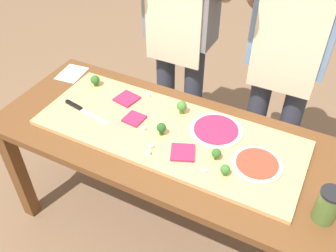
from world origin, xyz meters
TOP-DOWN VIEW (x-y plane):
  - ground_plane at (0.00, 0.00)m, footprint 8.00×8.00m
  - prep_table at (0.00, 0.00)m, footprint 1.82×0.72m
  - cutting_board at (-0.05, 0.01)m, footprint 1.29×0.49m
  - chefs_knife at (-0.52, -0.05)m, footprint 0.29×0.07m
  - pizza_whole_beet_magenta at (0.16, 0.11)m, footprint 0.26×0.26m
  - pizza_whole_tomato_red at (0.40, -0.01)m, footprint 0.22×0.22m
  - pizza_slice_far_left at (0.08, -0.10)m, footprint 0.14×0.14m
  - pizza_slice_far_right at (-0.36, 0.13)m, footprint 0.13×0.13m
  - pizza_slice_near_left at (-0.24, 0.01)m, footprint 0.10×0.10m
  - broccoli_floret_front_right at (0.22, -0.06)m, footprint 0.04×0.04m
  - broccoli_floret_front_left at (-0.05, 0.16)m, footprint 0.05×0.05m
  - broccoli_floret_front_mid at (0.29, -0.13)m, footprint 0.04×0.04m
  - broccoli_floret_center_left at (-0.07, -0.03)m, footprint 0.05×0.05m
  - broccoli_floret_center_right at (-0.58, 0.16)m, footprint 0.05×0.05m
  - cheese_crumble_a at (-0.15, -0.04)m, footprint 0.02×0.02m
  - cheese_crumble_b at (-0.27, 0.21)m, footprint 0.03×0.03m
  - cheese_crumble_c at (-0.06, -0.13)m, footprint 0.02×0.02m
  - cheese_crumble_d at (-0.06, -0.17)m, footprint 0.03×0.03m
  - cheese_crumble_e at (0.21, -0.16)m, footprint 0.02×0.02m
  - sauce_jar at (0.70, -0.15)m, footprint 0.09×0.09m
  - recipe_note at (-0.80, 0.22)m, footprint 0.15×0.19m
  - cook_left at (-0.29, 0.63)m, footprint 0.54×0.39m
  - cook_right at (0.34, 0.63)m, footprint 0.54×0.39m

SIDE VIEW (x-z plane):
  - ground_plane at x=0.00m, z-range 0.00..0.00m
  - prep_table at x=0.00m, z-range 0.27..1.02m
  - recipe_note at x=-0.80m, z-range 0.74..0.74m
  - cutting_board at x=-0.05m, z-range 0.74..0.76m
  - chefs_knife at x=-0.52m, z-range 0.76..0.78m
  - pizza_slice_far_left at x=0.08m, z-range 0.76..0.78m
  - pizza_slice_far_right at x=-0.36m, z-range 0.76..0.78m
  - pizza_slice_near_left at x=-0.24m, z-range 0.76..0.78m
  - pizza_whole_tomato_red at x=0.40m, z-range 0.76..0.78m
  - pizza_whole_beet_magenta at x=0.16m, z-range 0.76..0.78m
  - cheese_crumble_a at x=-0.15m, z-range 0.76..0.78m
  - cheese_crumble_e at x=0.21m, z-range 0.76..0.78m
  - cheese_crumble_c at x=-0.06m, z-range 0.76..0.78m
  - cheese_crumble_b at x=-0.27m, z-range 0.76..0.78m
  - cheese_crumble_d at x=-0.06m, z-range 0.76..0.78m
  - broccoli_floret_front_mid at x=0.29m, z-range 0.77..0.82m
  - broccoli_floret_front_right at x=0.22m, z-range 0.77..0.82m
  - broccoli_floret_center_right at x=-0.58m, z-range 0.77..0.83m
  - broccoli_floret_center_left at x=-0.07m, z-range 0.77..0.84m
  - broccoli_floret_front_left at x=-0.05m, z-range 0.77..0.84m
  - sauce_jar at x=0.70m, z-range 0.74..0.90m
  - cook_left at x=-0.29m, z-range 0.16..1.83m
  - cook_right at x=0.34m, z-range 0.16..1.83m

